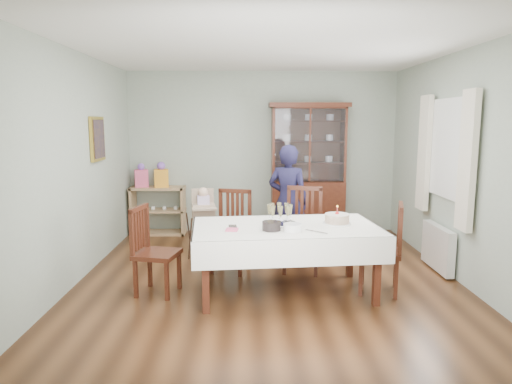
{
  "coord_description": "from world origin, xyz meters",
  "views": [
    {
      "loc": [
        -0.23,
        -5.25,
        1.88
      ],
      "look_at": [
        -0.14,
        0.2,
        1.03
      ],
      "focal_mm": 32.0,
      "sensor_mm": 36.0,
      "label": 1
    }
  ],
  "objects_px": {
    "high_chair": "(204,228)",
    "champagne_tray": "(280,218)",
    "birthday_cake": "(337,219)",
    "gift_bag_pink": "(141,177)",
    "chair_end_left": "(156,268)",
    "gift_bag_orange": "(161,176)",
    "dining_table": "(285,259)",
    "woman": "(288,201)",
    "chair_end_right": "(381,266)",
    "sideboard": "(158,210)",
    "chair_far_left": "(231,247)",
    "chair_far_right": "(302,246)",
    "china_cabinet": "(308,167)"
  },
  "relations": [
    {
      "from": "high_chair",
      "to": "champagne_tray",
      "type": "bearing_deg",
      "value": -66.34
    },
    {
      "from": "birthday_cake",
      "to": "gift_bag_pink",
      "type": "bearing_deg",
      "value": 136.2
    },
    {
      "from": "chair_end_left",
      "to": "gift_bag_orange",
      "type": "bearing_deg",
      "value": 21.6
    },
    {
      "from": "dining_table",
      "to": "woman",
      "type": "distance_m",
      "value": 1.48
    },
    {
      "from": "chair_end_right",
      "to": "high_chair",
      "type": "bearing_deg",
      "value": -108.87
    },
    {
      "from": "sideboard",
      "to": "chair_far_left",
      "type": "relative_size",
      "value": 0.89
    },
    {
      "from": "chair_end_right",
      "to": "gift_bag_pink",
      "type": "xyz_separation_m",
      "value": [
        -3.24,
        2.67,
        0.68
      ]
    },
    {
      "from": "chair_far_right",
      "to": "chair_end_right",
      "type": "xyz_separation_m",
      "value": [
        0.78,
        -0.75,
        -0.02
      ]
    },
    {
      "from": "chair_far_right",
      "to": "chair_end_left",
      "type": "distance_m",
      "value": 1.86
    },
    {
      "from": "woman",
      "to": "birthday_cake",
      "type": "bearing_deg",
      "value": 129.31
    },
    {
      "from": "chair_far_right",
      "to": "gift_bag_orange",
      "type": "height_order",
      "value": "gift_bag_orange"
    },
    {
      "from": "woman",
      "to": "chair_far_left",
      "type": "bearing_deg",
      "value": 60.68
    },
    {
      "from": "chair_far_right",
      "to": "chair_end_right",
      "type": "distance_m",
      "value": 1.08
    },
    {
      "from": "china_cabinet",
      "to": "birthday_cake",
      "type": "bearing_deg",
      "value": -90.31
    },
    {
      "from": "chair_end_left",
      "to": "champagne_tray",
      "type": "xyz_separation_m",
      "value": [
        1.36,
        0.04,
        0.54
      ]
    },
    {
      "from": "china_cabinet",
      "to": "sideboard",
      "type": "relative_size",
      "value": 2.42
    },
    {
      "from": "dining_table",
      "to": "chair_far_right",
      "type": "relative_size",
      "value": 1.99
    },
    {
      "from": "china_cabinet",
      "to": "chair_end_left",
      "type": "relative_size",
      "value": 2.25
    },
    {
      "from": "chair_far_right",
      "to": "birthday_cake",
      "type": "distance_m",
      "value": 0.91
    },
    {
      "from": "chair_far_right",
      "to": "woman",
      "type": "bearing_deg",
      "value": 114.52
    },
    {
      "from": "chair_far_right",
      "to": "gift_bag_pink",
      "type": "xyz_separation_m",
      "value": [
        -2.45,
        1.93,
        0.66
      ]
    },
    {
      "from": "chair_far_left",
      "to": "gift_bag_orange",
      "type": "relative_size",
      "value": 2.42
    },
    {
      "from": "high_chair",
      "to": "china_cabinet",
      "type": "bearing_deg",
      "value": 25.72
    },
    {
      "from": "chair_end_left",
      "to": "champagne_tray",
      "type": "height_order",
      "value": "champagne_tray"
    },
    {
      "from": "high_chair",
      "to": "birthday_cake",
      "type": "bearing_deg",
      "value": -52.19
    },
    {
      "from": "chair_end_right",
      "to": "gift_bag_pink",
      "type": "height_order",
      "value": "gift_bag_pink"
    },
    {
      "from": "chair_far_left",
      "to": "champagne_tray",
      "type": "distance_m",
      "value": 1.08
    },
    {
      "from": "dining_table",
      "to": "gift_bag_orange",
      "type": "xyz_separation_m",
      "value": [
        -1.84,
        2.7,
        0.6
      ]
    },
    {
      "from": "chair_end_left",
      "to": "champagne_tray",
      "type": "distance_m",
      "value": 1.46
    },
    {
      "from": "chair_far_left",
      "to": "sideboard",
      "type": "bearing_deg",
      "value": 139.92
    },
    {
      "from": "chair_far_left",
      "to": "chair_end_left",
      "type": "bearing_deg",
      "value": -119.31
    },
    {
      "from": "birthday_cake",
      "to": "chair_far_left",
      "type": "bearing_deg",
      "value": 148.61
    },
    {
      "from": "china_cabinet",
      "to": "chair_end_left",
      "type": "distance_m",
      "value": 3.45
    },
    {
      "from": "chair_far_left",
      "to": "chair_end_left",
      "type": "height_order",
      "value": "chair_far_left"
    },
    {
      "from": "woman",
      "to": "gift_bag_pink",
      "type": "height_order",
      "value": "woman"
    },
    {
      "from": "high_chair",
      "to": "gift_bag_orange",
      "type": "xyz_separation_m",
      "value": [
        -0.8,
        1.16,
        0.61
      ]
    },
    {
      "from": "dining_table",
      "to": "china_cabinet",
      "type": "xyz_separation_m",
      "value": [
        0.58,
        2.7,
        0.74
      ]
    },
    {
      "from": "chair_far_right",
      "to": "champagne_tray",
      "type": "relative_size",
      "value": 2.81
    },
    {
      "from": "sideboard",
      "to": "woman",
      "type": "relative_size",
      "value": 0.57
    },
    {
      "from": "chair_far_left",
      "to": "champagne_tray",
      "type": "bearing_deg",
      "value": -36.6
    },
    {
      "from": "high_chair",
      "to": "gift_bag_pink",
      "type": "height_order",
      "value": "gift_bag_pink"
    },
    {
      "from": "high_chair",
      "to": "gift_bag_pink",
      "type": "bearing_deg",
      "value": 124.39
    },
    {
      "from": "chair_far_left",
      "to": "gift_bag_orange",
      "type": "xyz_separation_m",
      "value": [
        -1.21,
        1.9,
        0.68
      ]
    },
    {
      "from": "birthday_cake",
      "to": "gift_bag_orange",
      "type": "bearing_deg",
      "value": 132.52
    },
    {
      "from": "chair_end_right",
      "to": "birthday_cake",
      "type": "height_order",
      "value": "chair_end_right"
    },
    {
      "from": "china_cabinet",
      "to": "chair_far_right",
      "type": "relative_size",
      "value": 2.07
    },
    {
      "from": "dining_table",
      "to": "chair_far_right",
      "type": "bearing_deg",
      "value": 70.32
    },
    {
      "from": "chair_far_left",
      "to": "high_chair",
      "type": "height_order",
      "value": "chair_far_left"
    },
    {
      "from": "china_cabinet",
      "to": "woman",
      "type": "bearing_deg",
      "value": -108.84
    },
    {
      "from": "chair_end_right",
      "to": "champagne_tray",
      "type": "xyz_separation_m",
      "value": [
        -1.12,
        0.03,
        0.53
      ]
    }
  ]
}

